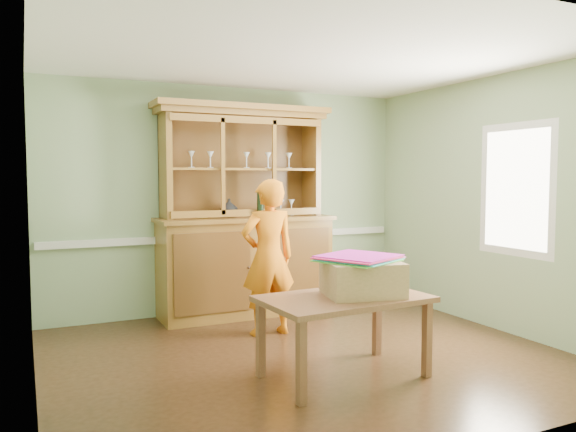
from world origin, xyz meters
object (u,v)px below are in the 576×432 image
china_hutch (245,242)px  person (268,257)px  dining_table (344,306)px  cardboard_box (362,278)px

china_hutch → person: (-0.09, -0.92, -0.06)m
dining_table → person: (-0.06, 1.41, 0.22)m
china_hutch → person: size_ratio=1.53×
person → dining_table: bearing=92.9°
china_hutch → cardboard_box: size_ratio=4.12×
china_hutch → person: bearing=-95.7°
dining_table → person: size_ratio=0.86×
cardboard_box → person: (-0.22, 1.44, -0.00)m
cardboard_box → dining_table: bearing=167.7°
person → china_hutch: bearing=-95.4°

